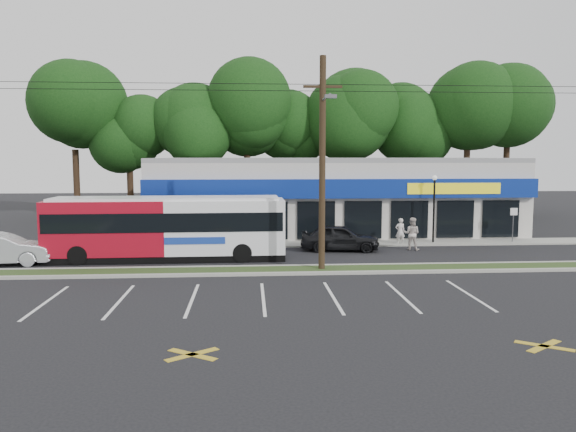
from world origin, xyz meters
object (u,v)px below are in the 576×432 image
(sign_post, at_px, (513,219))
(pedestrian_b, at_px, (412,234))
(metrobus, at_px, (167,227))
(utility_pole, at_px, (319,156))
(lamp_post, at_px, (434,201))
(car_silver, at_px, (1,249))
(pedestrian_a, at_px, (400,232))
(car_dark, at_px, (340,237))

(sign_post, height_order, pedestrian_b, sign_post)
(metrobus, bearing_deg, pedestrian_b, 7.80)
(utility_pole, bearing_deg, metrobus, 154.65)
(lamp_post, xyz_separation_m, sign_post, (5.00, -0.23, -1.12))
(pedestrian_b, bearing_deg, metrobus, 36.39)
(car_silver, bearing_deg, lamp_post, -85.17)
(utility_pole, height_order, pedestrian_a, utility_pole)
(lamp_post, distance_m, pedestrian_a, 2.88)
(car_silver, height_order, pedestrian_a, pedestrian_a)
(sign_post, relative_size, car_dark, 0.49)
(sign_post, xyz_separation_m, metrobus, (-20.71, -4.07, 0.20))
(metrobus, relative_size, car_silver, 2.54)
(lamp_post, xyz_separation_m, pedestrian_a, (-2.19, -0.35, -1.84))
(utility_pole, relative_size, metrobus, 4.05)
(pedestrian_b, bearing_deg, car_dark, 27.35)
(utility_pole, distance_m, pedestrian_b, 9.51)
(car_silver, distance_m, pedestrian_a, 22.14)
(metrobus, bearing_deg, lamp_post, 14.33)
(pedestrian_b, bearing_deg, lamp_post, -104.87)
(lamp_post, height_order, pedestrian_b, lamp_post)
(utility_pole, xyz_separation_m, sign_post, (13.17, 7.65, -3.86))
(car_silver, bearing_deg, pedestrian_b, -89.60)
(metrobus, relative_size, pedestrian_b, 6.51)
(car_dark, relative_size, pedestrian_b, 2.38)
(car_dark, height_order, pedestrian_a, pedestrian_a)
(metrobus, relative_size, pedestrian_a, 7.44)
(pedestrian_a, bearing_deg, pedestrian_b, 92.96)
(metrobus, height_order, pedestrian_a, metrobus)
(pedestrian_b, bearing_deg, sign_post, -136.75)
(utility_pole, height_order, metrobus, utility_pole)
(car_silver, bearing_deg, car_dark, -87.62)
(utility_pole, xyz_separation_m, lamp_post, (8.17, 7.87, -2.74))
(car_dark, relative_size, pedestrian_a, 2.72)
(metrobus, bearing_deg, pedestrian_a, 15.31)
(utility_pole, distance_m, car_dark, 7.62)
(lamp_post, height_order, car_dark, lamp_post)
(lamp_post, bearing_deg, utility_pole, -136.05)
(utility_pole, distance_m, pedestrian_a, 10.65)
(car_dark, xyz_separation_m, pedestrian_b, (4.21, -0.02, 0.18))
(sign_post, height_order, metrobus, metrobus)
(lamp_post, height_order, pedestrian_a, lamp_post)
(metrobus, xyz_separation_m, pedestrian_b, (13.71, 2.12, -0.80))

